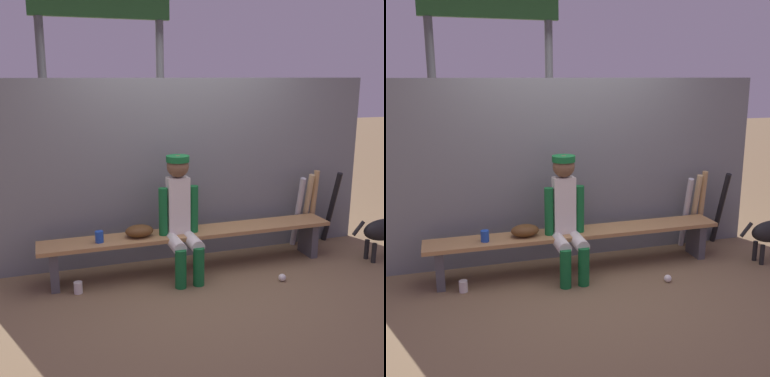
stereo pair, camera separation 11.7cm
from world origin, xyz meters
TOP-DOWN VIEW (x-y plane):
  - ground_plane at (0.00, 0.00)m, footprint 30.00×30.00m
  - chainlink_fence at (0.00, 0.40)m, footprint 4.41×0.03m
  - dugout_bench at (0.00, 0.00)m, footprint 3.06×0.36m
  - player_seated at (-0.15, -0.10)m, footprint 0.41×0.55m
  - baseball_glove at (-0.55, 0.00)m, footprint 0.28×0.20m
  - bat_aluminum_silver at (1.37, 0.23)m, footprint 0.10×0.28m
  - bat_wood_natural at (1.48, 0.24)m, footprint 0.07×0.23m
  - bat_wood_tan at (1.57, 0.23)m, footprint 0.08×0.15m
  - bat_aluminum_black at (1.84, 0.25)m, footprint 0.09×0.28m
  - baseball at (0.75, -0.55)m, footprint 0.07×0.07m
  - cup_on_ground at (-1.18, -0.19)m, footprint 0.08×0.08m
  - cup_on_bench at (-0.95, -0.04)m, footprint 0.08×0.08m
  - scoreboard at (-0.57, 1.49)m, footprint 1.92×0.27m

SIDE VIEW (x-z plane):
  - ground_plane at x=0.00m, z-range 0.00..0.00m
  - baseball at x=0.75m, z-range 0.00..0.07m
  - cup_on_ground at x=-1.18m, z-range 0.00..0.11m
  - dugout_bench at x=0.00m, z-range 0.13..0.55m
  - bat_aluminum_silver at x=1.37m, z-range 0.00..0.86m
  - bat_aluminum_black at x=1.84m, z-range 0.00..0.89m
  - bat_wood_natural at x=1.48m, z-range 0.00..0.89m
  - bat_wood_tan at x=1.57m, z-range 0.00..0.92m
  - cup_on_bench at x=-0.95m, z-range 0.42..0.53m
  - baseball_glove at x=-0.55m, z-range 0.42..0.54m
  - player_seated at x=-0.15m, z-range 0.04..1.25m
  - chainlink_fence at x=0.00m, z-range 0.00..1.95m
  - scoreboard at x=-0.57m, z-range 0.67..4.25m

